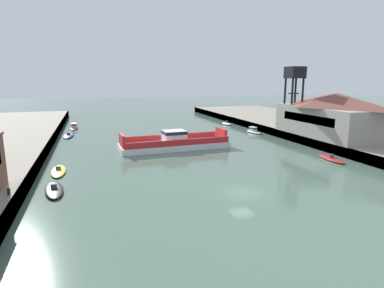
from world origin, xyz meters
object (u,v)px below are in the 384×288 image
at_px(moored_boat_upstream_a, 54,190).
at_px(chain_ferry, 174,143).
at_px(moored_boat_near_right, 69,135).
at_px(moored_boat_near_left, 58,171).
at_px(warehouse_shed, 335,114).
at_px(moored_boat_mid_left, 331,159).
at_px(moored_boat_far_right, 74,127).
at_px(crane_tower, 295,80).
at_px(moored_boat_far_left, 227,124).
at_px(moored_boat_mid_right, 253,131).

bearing_deg(moored_boat_upstream_a, chain_ferry, 43.83).
xyz_separation_m(moored_boat_near_right, moored_boat_upstream_a, (0.51, -38.58, 0.03)).
bearing_deg(moored_boat_near_left, warehouse_shed, 5.23).
relative_size(moored_boat_mid_left, warehouse_shed, 0.31).
distance_m(moored_boat_far_right, moored_boat_upstream_a, 50.62).
relative_size(moored_boat_mid_left, crane_tower, 0.48).
bearing_deg(crane_tower, moored_boat_far_left, 101.47).
bearing_deg(moored_boat_mid_right, warehouse_shed, -61.81).
height_order(chain_ferry, moored_boat_far_left, chain_ferry).
relative_size(moored_boat_near_right, moored_boat_mid_left, 1.16).
relative_size(moored_boat_mid_left, moored_boat_far_left, 1.32).
distance_m(moored_boat_mid_left, moored_boat_mid_right, 27.49).
bearing_deg(moored_boat_upstream_a, moored_boat_far_left, 46.95).
height_order(moored_boat_mid_right, warehouse_shed, warehouse_shed).
height_order(moored_boat_near_right, crane_tower, crane_tower).
bearing_deg(moored_boat_far_right, warehouse_shed, -36.32).
height_order(chain_ferry, moored_boat_near_right, chain_ferry).
xyz_separation_m(chain_ferry, moored_boat_far_left, (22.39, 26.12, -0.75)).
bearing_deg(moored_boat_far_left, warehouse_shed, -73.34).
height_order(moored_boat_mid_left, moored_boat_far_left, moored_boat_far_left).
height_order(moored_boat_near_right, moored_boat_far_right, moored_boat_far_right).
height_order(chain_ferry, moored_boat_upstream_a, chain_ferry).
bearing_deg(moored_boat_near_right, crane_tower, -20.74).
bearing_deg(crane_tower, chain_ferry, -175.85).
distance_m(chain_ferry, moored_boat_upstream_a, 27.01).
bearing_deg(moored_boat_upstream_a, moored_boat_near_right, 90.76).
relative_size(moored_boat_mid_left, moored_boat_mid_right, 1.16).
height_order(moored_boat_mid_left, crane_tower, crane_tower).
bearing_deg(moored_boat_near_left, crane_tower, 14.76).
relative_size(moored_boat_far_right, moored_boat_upstream_a, 0.95).
bearing_deg(moored_boat_near_left, moored_boat_far_right, 89.42).
relative_size(chain_ferry, moored_boat_mid_right, 3.67).
bearing_deg(moored_boat_far_left, moored_boat_near_right, -171.62).
xyz_separation_m(moored_boat_mid_left, moored_boat_far_right, (-41.43, 48.30, 0.32)).
height_order(moored_boat_far_left, crane_tower, crane_tower).
xyz_separation_m(moored_boat_near_left, crane_tower, (46.96, 12.37, 12.44)).
relative_size(moored_boat_mid_right, moored_boat_upstream_a, 0.85).
bearing_deg(chain_ferry, moored_boat_far_left, 49.41).
xyz_separation_m(moored_boat_mid_right, moored_boat_upstream_a, (-42.38, -29.81, -0.31)).
xyz_separation_m(chain_ferry, moored_boat_mid_right, (22.91, 11.11, -0.51)).
bearing_deg(moored_boat_far_right, moored_boat_mid_left, -49.37).
relative_size(moored_boat_far_left, moored_boat_far_right, 0.78).
distance_m(moored_boat_near_left, moored_boat_far_left, 55.70).
bearing_deg(moored_boat_upstream_a, moored_boat_near_left, 91.37).
bearing_deg(moored_boat_near_right, warehouse_shed, -26.22).
xyz_separation_m(moored_boat_mid_left, moored_boat_upstream_a, (-41.66, -2.32, 0.02)).
bearing_deg(moored_boat_mid_right, moored_boat_near_left, -153.21).
distance_m(chain_ferry, moored_boat_far_left, 34.41).
bearing_deg(crane_tower, moored_boat_mid_left, -105.52).
height_order(moored_boat_far_right, crane_tower, crane_tower).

